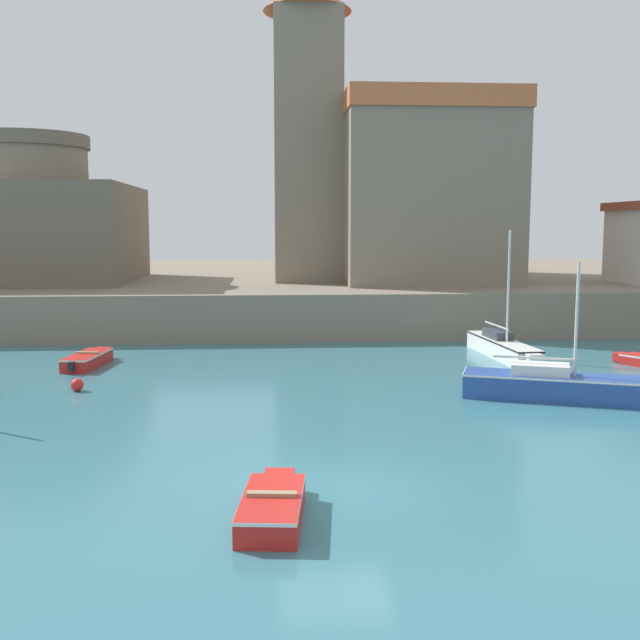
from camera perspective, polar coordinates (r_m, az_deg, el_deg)
The scene contains 9 objects.
ground_plane at distance 17.01m, azimuth 1.10°, elevation -12.75°, with size 200.00×200.00×0.00m, color teal.
quay_seawall at distance 57.08m, azimuth -2.45°, elevation 2.54°, with size 120.00×40.00×2.41m, color gray.
sailboat_white_1 at distance 34.15m, azimuth 13.77°, elevation -2.00°, with size 1.58×6.80×5.63m.
sailboat_blue_3 at distance 26.40m, azimuth 17.96°, elevation -4.76°, with size 6.93×3.58×4.64m.
dinghy_red_5 at distance 15.29m, azimuth -3.63°, elevation -13.93°, with size 1.44×3.30×0.62m.
dinghy_red_7 at distance 32.65m, azimuth -17.24°, elevation -2.85°, with size 1.51×3.91×0.62m.
mooring_buoy at distance 27.86m, azimuth -18.02°, elevation -4.73°, with size 0.45×0.45×0.45m, color red.
church at distance 49.34m, azimuth 5.96°, elevation 10.33°, with size 14.75×16.70×18.09m.
fortress at distance 49.77m, azimuth -21.08°, elevation 6.75°, with size 12.30×12.30×8.88m.
Camera 1 is at (-1.39, -15.93, 5.79)m, focal length 42.00 mm.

